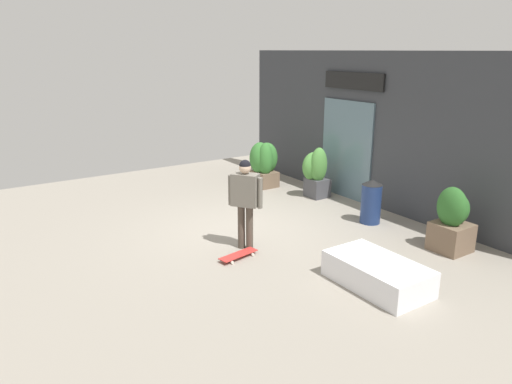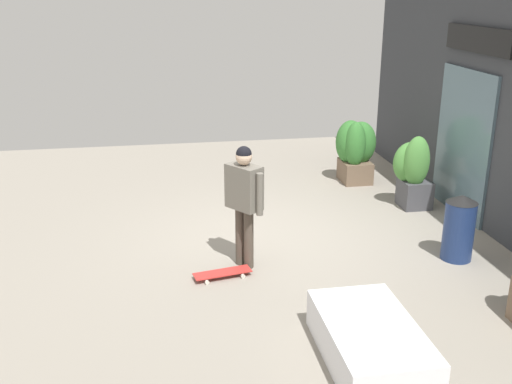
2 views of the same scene
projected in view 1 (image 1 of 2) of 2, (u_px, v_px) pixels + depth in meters
name	position (u px, v px, depth m)	size (l,w,h in m)	color
ground_plane	(249.00, 229.00, 9.76)	(12.00, 12.00, 0.00)	gray
building_facade	(371.00, 130.00, 11.05)	(8.97, 0.31, 3.50)	#383A3F
skateboarder	(245.00, 195.00, 8.53)	(0.54, 0.49, 1.67)	#4C4238
skateboard	(238.00, 255.00, 8.39)	(0.36, 0.78, 0.08)	red
planter_box_left	(264.00, 162.00, 12.64)	(0.70, 0.76, 1.21)	brown
planter_box_right	(316.00, 172.00, 11.71)	(0.55, 0.63, 1.26)	#47474C
planter_box_mid	(452.00, 220.00, 8.58)	(0.62, 0.63, 1.21)	brown
trash_bin	(371.00, 201.00, 10.00)	(0.43, 0.43, 0.94)	navy
snow_ledge	(377.00, 274.00, 7.36)	(1.58, 0.90, 0.42)	white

